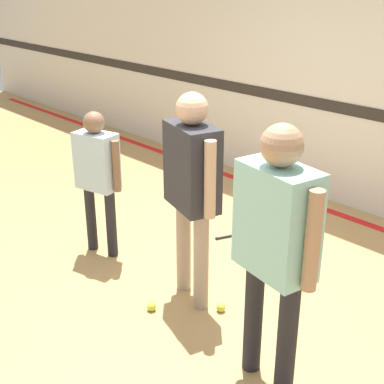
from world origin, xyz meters
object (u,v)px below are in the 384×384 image
at_px(tennis_ball_stray_left, 221,307).
at_px(tennis_ball_near_instructor, 151,307).
at_px(racket_spare_on_floor, 249,233).
at_px(person_student_left, 97,168).
at_px(person_instructor, 192,178).
at_px(person_student_right, 276,234).
at_px(tennis_ball_by_spare_racket, 264,226).

bearing_deg(tennis_ball_stray_left, tennis_ball_near_instructor, -134.76).
relative_size(racket_spare_on_floor, tennis_ball_stray_left, 8.28).
distance_m(person_student_left, racket_spare_on_floor, 1.58).
xyz_separation_m(person_instructor, racket_spare_on_floor, (-0.40, 1.12, -0.96)).
xyz_separation_m(person_instructor, person_student_right, (0.97, -0.30, 0.02)).
xyz_separation_m(racket_spare_on_floor, tennis_ball_near_instructor, (0.33, -1.46, 0.02)).
bearing_deg(person_student_left, tennis_ball_by_spare_racket, 49.14).
distance_m(person_instructor, tennis_ball_stray_left, 0.98).
height_order(tennis_ball_by_spare_racket, tennis_ball_stray_left, same).
distance_m(racket_spare_on_floor, tennis_ball_stray_left, 1.30).
height_order(tennis_ball_near_instructor, tennis_ball_by_spare_racket, same).
height_order(person_student_right, tennis_ball_by_spare_racket, person_student_right).
bearing_deg(person_instructor, person_student_left, -158.79).
distance_m(person_instructor, tennis_ball_near_instructor, 1.00).
distance_m(tennis_ball_near_instructor, tennis_ball_stray_left, 0.51).
xyz_separation_m(racket_spare_on_floor, tennis_ball_stray_left, (0.69, -1.10, 0.02)).
bearing_deg(person_instructor, person_student_right, -0.55).
relative_size(racket_spare_on_floor, tennis_ball_by_spare_racket, 8.28).
distance_m(person_instructor, person_student_left, 1.08).
bearing_deg(person_instructor, racket_spare_on_floor, 126.20).
bearing_deg(racket_spare_on_floor, tennis_ball_by_spare_racket, -169.68).
bearing_deg(person_student_right, person_student_left, 4.31).
xyz_separation_m(person_student_left, tennis_ball_stray_left, (1.35, 0.11, -0.75)).
bearing_deg(tennis_ball_near_instructor, person_student_left, 165.48).
bearing_deg(person_student_right, person_instructor, -6.82).
relative_size(person_student_left, racket_spare_on_floor, 2.32).
relative_size(racket_spare_on_floor, tennis_ball_near_instructor, 8.28).
bearing_deg(tennis_ball_by_spare_racket, tennis_ball_near_instructor, -79.93).
bearing_deg(tennis_ball_by_spare_racket, racket_spare_on_floor, -100.96).
xyz_separation_m(person_student_left, tennis_ball_near_instructor, (0.99, -0.26, -0.75)).
distance_m(person_student_left, person_student_right, 2.05).
relative_size(person_student_left, tennis_ball_near_instructor, 19.24).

